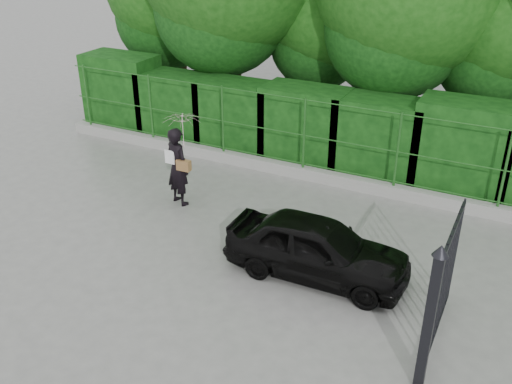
% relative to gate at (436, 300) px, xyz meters
% --- Properties ---
extents(ground, '(80.00, 80.00, 0.00)m').
position_rel_gate_xyz_m(ground, '(-4.60, 0.72, -1.19)').
color(ground, gray).
extents(kerb, '(14.00, 0.25, 0.30)m').
position_rel_gate_xyz_m(kerb, '(-4.60, 5.22, -1.04)').
color(kerb, '#9E9E99').
rests_on(kerb, ground).
extents(fence, '(14.13, 0.06, 1.80)m').
position_rel_gate_xyz_m(fence, '(-4.38, 5.22, 0.01)').
color(fence, '#215B1D').
rests_on(fence, kerb).
extents(hedge, '(14.20, 1.20, 2.24)m').
position_rel_gate_xyz_m(hedge, '(-4.63, 6.22, -0.16)').
color(hedge, black).
rests_on(hedge, ground).
extents(gate, '(0.22, 2.33, 2.36)m').
position_rel_gate_xyz_m(gate, '(0.00, 0.00, 0.00)').
color(gate, black).
rests_on(gate, ground).
extents(woman, '(0.96, 0.87, 2.16)m').
position_rel_gate_xyz_m(woman, '(-6.14, 2.73, 0.17)').
color(woman, black).
rests_on(woman, ground).
extents(car, '(3.43, 1.44, 1.16)m').
position_rel_gate_xyz_m(car, '(-2.33, 1.43, -0.61)').
color(car, black).
rests_on(car, ground).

